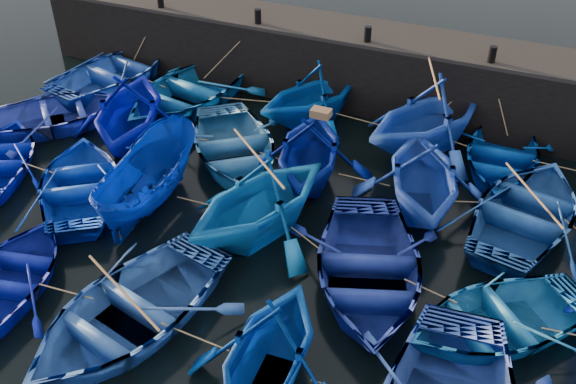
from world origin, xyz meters
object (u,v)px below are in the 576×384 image
at_px(boat_8, 234,147).
at_px(boat_13, 0,159).
at_px(wooden_crate, 321,113).
at_px(boat_0, 115,71).

distance_m(boat_8, boat_13, 7.03).
bearing_deg(boat_13, wooden_crate, 171.42).
height_order(boat_13, wooden_crate, wooden_crate).
xyz_separation_m(boat_8, boat_13, (-6.17, -3.35, -0.08)).
bearing_deg(boat_13, boat_0, -114.65).
bearing_deg(boat_0, boat_13, 105.52).
bearing_deg(boat_13, boat_8, -179.85).
distance_m(boat_8, wooden_crate, 3.41).
height_order(boat_0, boat_13, boat_0).
distance_m(boat_0, boat_13, 6.32).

